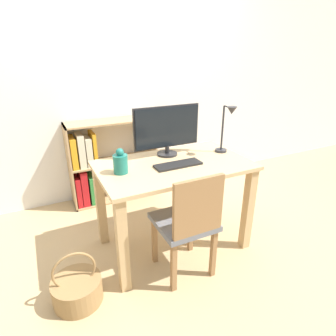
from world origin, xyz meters
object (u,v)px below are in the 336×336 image
Objects in this scene: chair at (188,221)px; basket at (77,289)px; desk_lamp at (227,125)px; keyboard at (178,165)px; vase at (120,163)px; bookshelf at (96,166)px; monitor at (167,129)px.

chair is 2.15× the size of basket.
basket is at bearing -168.54° from desk_lamp.
basket is at bearing 174.89° from chair.
keyboard reaches higher than basket.
chair is (0.35, -0.37, -0.37)m from vase.
desk_lamp is 1.48m from bookshelf.
desk_lamp reaches higher than vase.
monitor is 1.47× the size of basket.
vase is 0.46× the size of desk_lamp.
monitor is 1.56× the size of keyboard.
bookshelf is (-0.44, 0.83, -0.56)m from monitor.
vase is 0.93m from desk_lamp.
vase is 0.89m from basket.
desk_lamp is 0.87m from chair.
vase is 1.11m from bookshelf.
keyboard is at bearing -97.08° from monitor.
basket is at bearing -109.38° from bookshelf.
bookshelf is (-0.32, 1.40, -0.04)m from chair.
chair is 0.90× the size of bookshelf.
chair is (-0.11, -0.57, -0.52)m from monitor.
monitor is 0.61× the size of bookshelf.
bookshelf is 1.41m from basket.
vase is at bearing -179.67° from desk_lamp.
basket is (-0.89, -0.46, -0.88)m from monitor.
basket is (-1.35, -0.27, -0.90)m from desk_lamp.
monitor is at bearing -62.35° from bookshelf.
desk_lamp is 0.48× the size of chair.
vase is (-0.43, 0.06, 0.07)m from keyboard.
keyboard is at bearing 13.54° from basket.
monitor reaches higher than bookshelf.
desk_lamp is 0.43× the size of bookshelf.
bookshelf is at bearing 105.30° from chair.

